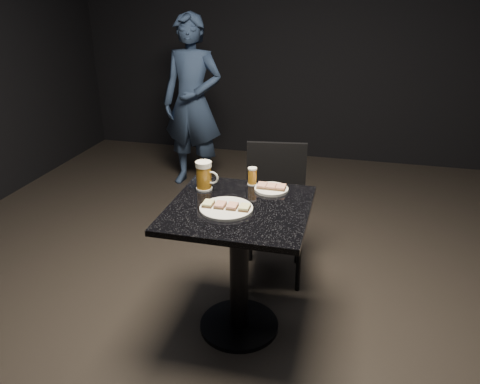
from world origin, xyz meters
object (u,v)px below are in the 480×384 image
plate_small (271,189)px  beer_mug (204,176)px  patron (192,103)px  chair (275,202)px  table (239,248)px  beer_tumbler (252,176)px  plate_large (226,209)px

plate_small → beer_mug: 0.37m
plate_small → patron: size_ratio=0.12×
plate_small → beer_mug: size_ratio=1.16×
patron → chair: patron is taller
plate_small → table: 0.36m
plate_small → beer_tumbler: (-0.12, 0.06, 0.04)m
patron → table: 2.18m
beer_tumbler → chair: chair is taller
patron → beer_mug: size_ratio=9.92×
plate_small → patron: patron is taller
plate_large → beer_tumbler: beer_tumbler is taller
plate_small → beer_tumbler: beer_tumbler is taller
chair → plate_small: bearing=-83.8°
beer_tumbler → plate_small: bearing=-25.9°
plate_small → chair: (-0.04, 0.39, -0.26)m
table → chair: bearing=83.0°
plate_large → beer_mug: bearing=130.0°
patron → beer_tumbler: patron is taller
plate_large → table: size_ratio=0.35×
plate_small → beer_tumbler: size_ratio=1.87×
patron → table: patron is taller
patron → beer_mug: bearing=-63.7°
patron → beer_mug: 1.92m
patron → beer_tumbler: size_ratio=15.99×
beer_mug → chair: size_ratio=0.18×
plate_large → plate_small: (0.17, 0.29, 0.00)m
patron → chair: (1.01, -1.33, -0.29)m
chair → beer_tumbler: bearing=-102.8°
plate_large → patron: patron is taller
beer_mug → beer_tumbler: bearing=28.9°
beer_tumbler → chair: (0.08, 0.33, -0.30)m
plate_small → patron: bearing=121.5°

